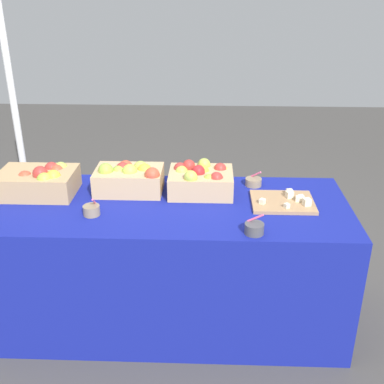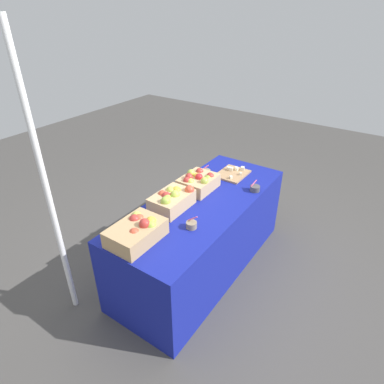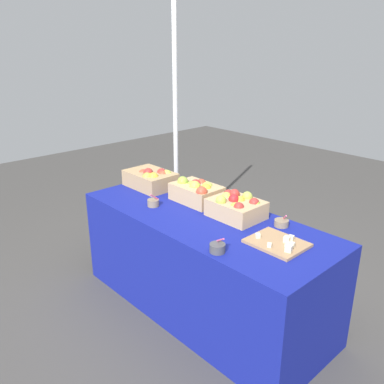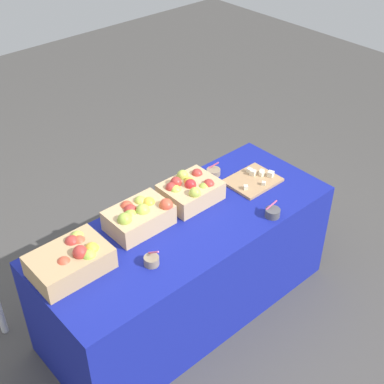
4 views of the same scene
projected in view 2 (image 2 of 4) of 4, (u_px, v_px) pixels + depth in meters
ground_plane at (201, 264)px, 3.24m from camera, size 10.00×10.00×0.00m
table at (202, 235)px, 3.06m from camera, size 1.90×0.76×0.74m
apple_crate_left at (137, 231)px, 2.37m from camera, size 0.41×0.28×0.18m
apple_crate_middle at (172, 199)px, 2.74m from camera, size 0.37×0.25×0.17m
apple_crate_right at (198, 181)px, 3.03m from camera, size 0.35×0.28×0.17m
cutting_board_front at (233, 173)px, 3.31m from camera, size 0.33×0.26×0.05m
sample_bowl_near at (192, 225)px, 2.52m from camera, size 0.08×0.09×0.11m
sample_bowl_mid at (255, 188)px, 3.01m from camera, size 0.09×0.09×0.10m
sample_bowl_far at (206, 172)px, 3.32m from camera, size 0.09×0.09×0.09m
tent_pole at (48, 193)px, 2.27m from camera, size 0.04×0.04×2.21m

